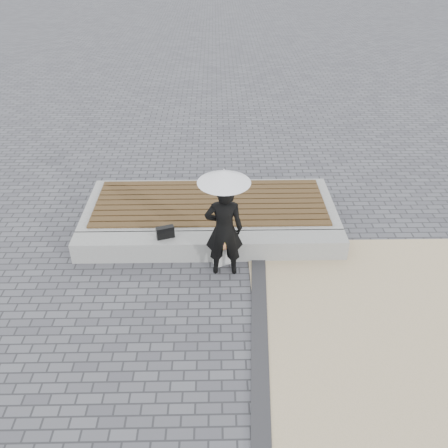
{
  "coord_description": "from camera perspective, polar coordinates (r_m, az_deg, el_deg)",
  "views": [
    {
      "loc": [
        0.13,
        -5.36,
        5.32
      ],
      "look_at": [
        0.25,
        1.13,
        1.0
      ],
      "focal_mm": 37.71,
      "sensor_mm": 36.0,
      "label": 1
    }
  ],
  "objects": [
    {
      "name": "magazine",
      "position": [
        8.28,
        0.04,
        -2.65
      ],
      "size": [
        0.37,
        0.31,
        0.01
      ],
      "primitive_type": "cube",
      "rotation": [
        0.0,
        0.0,
        0.25
      ],
      "color": "#E92E3F",
      "rests_on": "canvas_tote"
    },
    {
      "name": "timber_platform",
      "position": [
        9.64,
        -1.66,
        1.54
      ],
      "size": [
        5.0,
        2.0,
        0.4
      ],
      "primitive_type": "cube",
      "color": "#A1A19D",
      "rests_on": "ground"
    },
    {
      "name": "canvas_tote",
      "position": [
        8.45,
        0.04,
        -3.6
      ],
      "size": [
        0.42,
        0.31,
        0.41
      ],
      "primitive_type": "cube",
      "rotation": [
        0.0,
        0.0,
        0.42
      ],
      "color": "silver",
      "rests_on": "ground"
    },
    {
      "name": "terrazzo_zone",
      "position": [
        7.83,
        22.96,
        -12.51
      ],
      "size": [
        5.0,
        5.0,
        0.02
      ],
      "primitive_type": "cube",
      "color": "tan",
      "rests_on": "ground"
    },
    {
      "name": "handbag",
      "position": [
        8.52,
        -7.14,
        -1.01
      ],
      "size": [
        0.34,
        0.21,
        0.23
      ],
      "primitive_type": "cube",
      "rotation": [
        0.0,
        0.0,
        0.31
      ],
      "color": "black",
      "rests_on": "seating_ledge"
    },
    {
      "name": "seating_ledge",
      "position": [
        8.64,
        -1.71,
        -2.7
      ],
      "size": [
        5.0,
        0.45,
        0.4
      ],
      "primitive_type": "cube",
      "color": "#979792",
      "rests_on": "ground"
    },
    {
      "name": "ground",
      "position": [
        7.55,
        -1.76,
        -11.14
      ],
      "size": [
        80.0,
        80.0,
        0.0
      ],
      "primitive_type": "plane",
      "color": "#4E4F54",
      "rests_on": "ground"
    },
    {
      "name": "parasol",
      "position": [
        7.34,
        -0.0,
        5.77
      ],
      "size": [
        0.85,
        0.85,
        1.09
      ],
      "rotation": [
        0.0,
        0.0,
        -0.11
      ],
      "color": "#B5B4B9",
      "rests_on": "ground"
    },
    {
      "name": "edging_band",
      "position": [
        7.22,
        4.35,
        -13.73
      ],
      "size": [
        0.61,
        5.2,
        0.04
      ],
      "primitive_type": "cube",
      "rotation": [
        0.0,
        0.0,
        -0.07
      ],
      "color": "#2A292C",
      "rests_on": "ground"
    },
    {
      "name": "timber_decking",
      "position": [
        9.52,
        -1.68,
        2.66
      ],
      "size": [
        4.6,
        1.8,
        0.04
      ],
      "primitive_type": null,
      "color": "#51361C",
      "rests_on": "timber_platform"
    },
    {
      "name": "woman",
      "position": [
        7.86,
        0.0,
        -0.69
      ],
      "size": [
        0.65,
        0.43,
        1.77
      ],
      "primitive_type": "imported",
      "rotation": [
        0.0,
        0.0,
        3.15
      ],
      "color": "black",
      "rests_on": "ground"
    }
  ]
}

